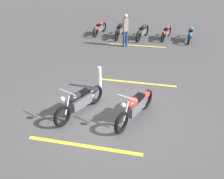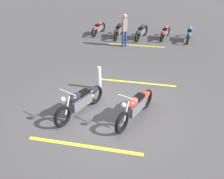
{
  "view_description": "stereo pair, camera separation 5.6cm",
  "coord_description": "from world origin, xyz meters",
  "px_view_note": "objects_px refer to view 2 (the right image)",
  "views": [
    {
      "loc": [
        -6.33,
        -1.77,
        4.47
      ],
      "look_at": [
        0.42,
        0.0,
        0.65
      ],
      "focal_mm": 39.04,
      "sensor_mm": 36.0,
      "label": 1
    },
    {
      "loc": [
        -6.34,
        -1.71,
        4.47
      ],
      "look_at": [
        0.42,
        0.0,
        0.65
      ],
      "focal_mm": 39.04,
      "sensor_mm": 36.0,
      "label": 2
    }
  ],
  "objects_px": {
    "motorcycle_row_far_left": "(189,34)",
    "bystander_near_row": "(124,29)",
    "motorcycle_row_left": "(165,32)",
    "motorcycle_row_far_right": "(98,28)",
    "motorcycle_bright_foreground": "(136,106)",
    "motorcycle_row_center": "(141,32)",
    "bollard_post": "(99,78)",
    "motorcycle_dark_foreground": "(81,101)",
    "motorcycle_row_right": "(119,30)"
  },
  "relations": [
    {
      "from": "motorcycle_bright_foreground",
      "to": "motorcycle_row_center",
      "type": "relative_size",
      "value": 0.99
    },
    {
      "from": "motorcycle_bright_foreground",
      "to": "motorcycle_row_far_right",
      "type": "bearing_deg",
      "value": -136.41
    },
    {
      "from": "bystander_near_row",
      "to": "motorcycle_dark_foreground",
      "type": "bearing_deg",
      "value": -37.08
    },
    {
      "from": "motorcycle_bright_foreground",
      "to": "motorcycle_dark_foreground",
      "type": "height_order",
      "value": "same"
    },
    {
      "from": "motorcycle_row_center",
      "to": "bollard_post",
      "type": "distance_m",
      "value": 6.82
    },
    {
      "from": "motorcycle_bright_foreground",
      "to": "motorcycle_row_far_left",
      "type": "relative_size",
      "value": 1.01
    },
    {
      "from": "motorcycle_row_center",
      "to": "motorcycle_row_right",
      "type": "relative_size",
      "value": 0.98
    },
    {
      "from": "motorcycle_bright_foreground",
      "to": "bollard_post",
      "type": "relative_size",
      "value": 2.39
    },
    {
      "from": "motorcycle_row_center",
      "to": "bystander_near_row",
      "type": "bearing_deg",
      "value": 167.27
    },
    {
      "from": "motorcycle_row_right",
      "to": "motorcycle_row_far_right",
      "type": "bearing_deg",
      "value": 77.23
    },
    {
      "from": "motorcycle_bright_foreground",
      "to": "motorcycle_row_left",
      "type": "xyz_separation_m",
      "value": [
        8.72,
        -0.36,
        -0.05
      ]
    },
    {
      "from": "motorcycle_row_left",
      "to": "bystander_near_row",
      "type": "bearing_deg",
      "value": 144.51
    },
    {
      "from": "motorcycle_row_center",
      "to": "motorcycle_row_right",
      "type": "xyz_separation_m",
      "value": [
        -0.06,
        1.4,
        0.0
      ]
    },
    {
      "from": "motorcycle_bright_foreground",
      "to": "motorcycle_row_center",
      "type": "distance_m",
      "value": 8.44
    },
    {
      "from": "motorcycle_dark_foreground",
      "to": "bystander_near_row",
      "type": "xyz_separation_m",
      "value": [
        6.87,
        0.03,
        0.54
      ]
    },
    {
      "from": "bollard_post",
      "to": "motorcycle_dark_foreground",
      "type": "bearing_deg",
      "value": 177.38
    },
    {
      "from": "motorcycle_row_center",
      "to": "motorcycle_row_far_right",
      "type": "distance_m",
      "value": 2.83
    },
    {
      "from": "motorcycle_dark_foreground",
      "to": "motorcycle_row_right",
      "type": "height_order",
      "value": "motorcycle_dark_foreground"
    },
    {
      "from": "motorcycle_row_left",
      "to": "motorcycle_row_far_right",
      "type": "height_order",
      "value": "same"
    },
    {
      "from": "motorcycle_row_far_left",
      "to": "motorcycle_row_left",
      "type": "relative_size",
      "value": 1.06
    },
    {
      "from": "motorcycle_row_far_left",
      "to": "bystander_near_row",
      "type": "relative_size",
      "value": 1.18
    },
    {
      "from": "motorcycle_bright_foreground",
      "to": "motorcycle_row_left",
      "type": "height_order",
      "value": "motorcycle_bright_foreground"
    },
    {
      "from": "motorcycle_row_center",
      "to": "motorcycle_row_far_left",
      "type": "bearing_deg",
      "value": -73.27
    },
    {
      "from": "motorcycle_row_left",
      "to": "bystander_near_row",
      "type": "distance_m",
      "value": 2.96
    },
    {
      "from": "motorcycle_bright_foreground",
      "to": "motorcycle_row_far_left",
      "type": "height_order",
      "value": "motorcycle_bright_foreground"
    },
    {
      "from": "motorcycle_row_left",
      "to": "bollard_post",
      "type": "xyz_separation_m",
      "value": [
        -7.13,
        2.02,
        0.03
      ]
    },
    {
      "from": "motorcycle_row_far_right",
      "to": "bystander_near_row",
      "type": "distance_m",
      "value": 2.91
    },
    {
      "from": "motorcycle_row_left",
      "to": "motorcycle_bright_foreground",
      "type": "bearing_deg",
      "value": -170.81
    },
    {
      "from": "motorcycle_bright_foreground",
      "to": "motorcycle_row_right",
      "type": "height_order",
      "value": "motorcycle_bright_foreground"
    },
    {
      "from": "motorcycle_row_center",
      "to": "bystander_near_row",
      "type": "height_order",
      "value": "bystander_near_row"
    },
    {
      "from": "motorcycle_row_far_right",
      "to": "bystander_near_row",
      "type": "relative_size",
      "value": 1.12
    },
    {
      "from": "motorcycle_row_left",
      "to": "motorcycle_row_far_right",
      "type": "relative_size",
      "value": 0.99
    },
    {
      "from": "motorcycle_row_far_left",
      "to": "bystander_near_row",
      "type": "height_order",
      "value": "bystander_near_row"
    },
    {
      "from": "motorcycle_dark_foreground",
      "to": "bystander_near_row",
      "type": "relative_size",
      "value": 1.18
    },
    {
      "from": "motorcycle_row_far_left",
      "to": "bollard_post",
      "type": "xyz_separation_m",
      "value": [
        -7.09,
        3.44,
        0.01
      ]
    },
    {
      "from": "motorcycle_row_far_left",
      "to": "motorcycle_row_center",
      "type": "distance_m",
      "value": 2.84
    },
    {
      "from": "motorcycle_row_center",
      "to": "bollard_post",
      "type": "height_order",
      "value": "bollard_post"
    },
    {
      "from": "motorcycle_bright_foreground",
      "to": "motorcycle_row_far_left",
      "type": "bearing_deg",
      "value": -172.06
    },
    {
      "from": "bollard_post",
      "to": "motorcycle_row_far_right",
      "type": "bearing_deg",
      "value": 17.35
    },
    {
      "from": "motorcycle_bright_foreground",
      "to": "motorcycle_row_left",
      "type": "relative_size",
      "value": 1.07
    },
    {
      "from": "motorcycle_row_center",
      "to": "motorcycle_row_far_right",
      "type": "xyz_separation_m",
      "value": [
        0.29,
        2.82,
        -0.03
      ]
    },
    {
      "from": "motorcycle_bright_foreground",
      "to": "motorcycle_row_center",
      "type": "bearing_deg",
      "value": -153.33
    },
    {
      "from": "motorcycle_row_far_right",
      "to": "motorcycle_dark_foreground",
      "type": "bearing_deg",
      "value": -159.53
    },
    {
      "from": "motorcycle_row_far_left",
      "to": "motorcycle_row_center",
      "type": "height_order",
      "value": "motorcycle_row_center"
    },
    {
      "from": "motorcycle_row_far_left",
      "to": "motorcycle_row_far_right",
      "type": "relative_size",
      "value": 1.05
    },
    {
      "from": "motorcycle_row_right",
      "to": "bollard_post",
      "type": "distance_m",
      "value": 6.78
    },
    {
      "from": "motorcycle_row_far_left",
      "to": "motorcycle_row_far_right",
      "type": "distance_m",
      "value": 5.65
    },
    {
      "from": "motorcycle_row_left",
      "to": "bollard_post",
      "type": "bearing_deg",
      "value": 175.75
    },
    {
      "from": "motorcycle_row_right",
      "to": "bollard_post",
      "type": "relative_size",
      "value": 2.45
    },
    {
      "from": "bystander_near_row",
      "to": "bollard_post",
      "type": "xyz_separation_m",
      "value": [
        -5.15,
        -0.11,
        -0.55
      ]
    }
  ]
}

